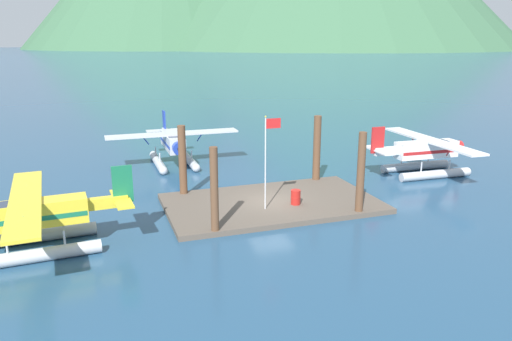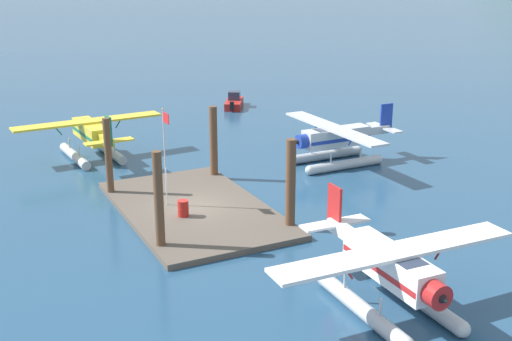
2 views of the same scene
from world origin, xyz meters
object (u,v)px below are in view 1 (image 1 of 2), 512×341
Objects in this scene: flagpole at (268,151)px; seaplane_yellow_port_aft at (34,221)px; seaplane_silver_bow_left at (173,146)px; fuel_drum at (296,197)px; seaplane_white_stbd_fwd at (426,154)px.

flagpole is 12.54m from seaplane_yellow_port_aft.
seaplane_silver_bow_left is 0.99× the size of seaplane_yellow_port_aft.
fuel_drum is at bearing 6.37° from seaplane_yellow_port_aft.
flagpole reaches higher than fuel_drum.
fuel_drum is at bearing 6.57° from flagpole.
seaplane_white_stbd_fwd is (17.42, -8.97, 0.00)m from seaplane_silver_bow_left.
flagpole reaches higher than seaplane_white_stbd_fwd.
fuel_drum is 14.27m from seaplane_yellow_port_aft.
flagpole is 0.52× the size of seaplane_yellow_port_aft.
seaplane_white_stbd_fwd is (14.16, 4.18, -2.16)m from flagpole.
seaplane_yellow_port_aft is at bearing -173.63° from fuel_drum.
flagpole reaches higher than seaplane_silver_bow_left.
fuel_drum is 12.94m from seaplane_white_stbd_fwd.
seaplane_yellow_port_aft is 1.00× the size of seaplane_white_stbd_fwd.
seaplane_silver_bow_left is 17.10m from seaplane_yellow_port_aft.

